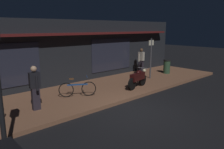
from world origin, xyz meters
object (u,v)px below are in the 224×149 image
at_px(person_photographer, 35,87).
at_px(sign_post, 151,56).
at_px(bicycle_parked, 78,89).
at_px(person_bystander, 141,60).
at_px(trash_bin, 167,66).
at_px(motorcycle, 138,78).

xyz_separation_m(person_photographer, sign_post, (7.32, 0.39, 0.48)).
distance_m(bicycle_parked, person_photographer, 2.13).
bearing_deg(person_photographer, person_bystander, 12.65).
relative_size(bicycle_parked, trash_bin, 1.56).
relative_size(person_photographer, person_bystander, 1.00).
distance_m(motorcycle, bicycle_parked, 3.24).
bearing_deg(bicycle_parked, trash_bin, 2.12).
xyz_separation_m(motorcycle, trash_bin, (4.15, 1.07, -0.03)).
xyz_separation_m(bicycle_parked, person_photographer, (-2.04, -0.31, 0.52)).
bearing_deg(person_photographer, trash_bin, 3.53).
xyz_separation_m(motorcycle, person_photographer, (-5.17, 0.50, 0.38)).
relative_size(bicycle_parked, person_bystander, 0.87).
height_order(bicycle_parked, sign_post, sign_post).
relative_size(person_photographer, sign_post, 0.70).
bearing_deg(person_photographer, motorcycle, -5.48).
xyz_separation_m(bicycle_parked, sign_post, (5.28, 0.09, 1.00)).
bearing_deg(person_bystander, motorcycle, -142.04).
relative_size(sign_post, trash_bin, 2.58).
relative_size(person_photographer, trash_bin, 1.80).
height_order(bicycle_parked, person_bystander, person_bystander).
relative_size(person_bystander, trash_bin, 1.80).
bearing_deg(motorcycle, person_photographer, 174.52).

